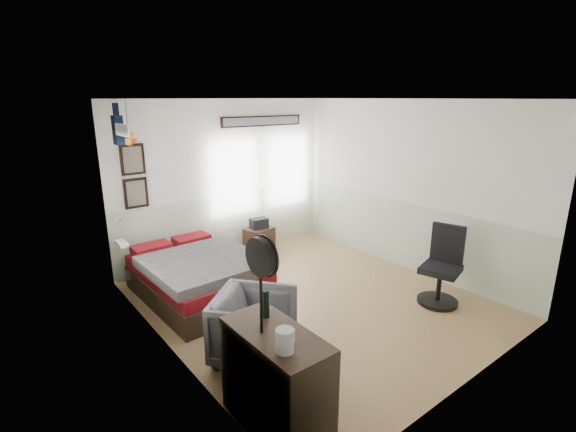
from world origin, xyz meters
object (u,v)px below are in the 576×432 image
Objects in this scene: dresser at (276,380)px; armchair at (254,326)px; bed at (198,276)px; nightstand at (259,240)px; task_chair at (442,272)px.

dresser is 1.23× the size of armchair.
bed is 1.70m from armchair.
task_chair is (0.90, -3.08, 0.20)m from nightstand.
dresser is at bearing 172.32° from task_chair.
task_chair reaches higher than bed.
bed is at bearing 123.66° from task_chair.
armchair is 1.73× the size of nightstand.
dresser is (-0.57, -2.62, 0.14)m from bed.
nightstand is at bearing 26.93° from bed.
bed is 2.45× the size of armchair.
nightstand is 3.21m from task_chair.
bed is 1.85× the size of task_chair.
task_chair is (3.11, 0.44, -0.01)m from dresser.
armchair is 2.76m from task_chair.
dresser reaches higher than bed.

